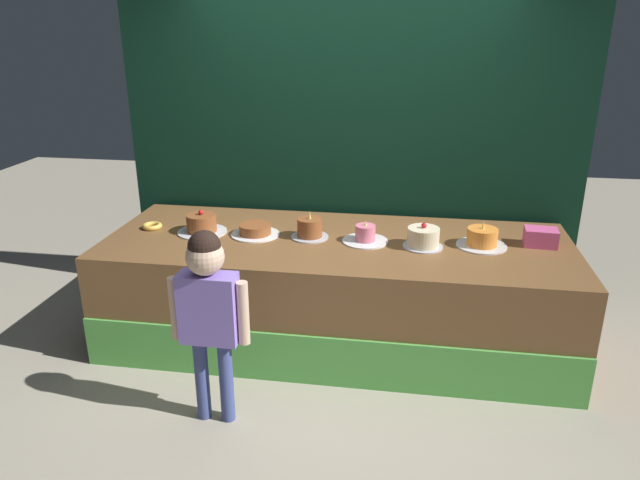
{
  "coord_description": "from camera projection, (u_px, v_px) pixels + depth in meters",
  "views": [
    {
      "loc": [
        0.49,
        -3.24,
        2.24
      ],
      "look_at": [
        -0.08,
        0.37,
        0.87
      ],
      "focal_mm": 32.86,
      "sensor_mm": 36.0,
      "label": 1
    }
  ],
  "objects": [
    {
      "name": "pink_box",
      "position": [
        541.0,
        237.0,
        4.02
      ],
      "size": [
        0.23,
        0.17,
        0.12
      ],
      "primitive_type": "cube",
      "rotation": [
        0.0,
        0.0,
        -0.07
      ],
      "color": "#E45794",
      "rests_on": "stage_platform"
    },
    {
      "name": "cake_center_left",
      "position": [
        310.0,
        229.0,
        4.17
      ],
      "size": [
        0.27,
        0.27,
        0.2
      ],
      "color": "silver",
      "rests_on": "stage_platform"
    },
    {
      "name": "cake_center_right",
      "position": [
        365.0,
        235.0,
        4.1
      ],
      "size": [
        0.32,
        0.32,
        0.16
      ],
      "color": "white",
      "rests_on": "stage_platform"
    },
    {
      "name": "donut",
      "position": [
        152.0,
        226.0,
        4.37
      ],
      "size": [
        0.15,
        0.15,
        0.04
      ],
      "primitive_type": "torus",
      "color": "#F2BF4C",
      "rests_on": "stage_platform"
    },
    {
      "name": "cake_far_left",
      "position": [
        202.0,
        224.0,
        4.28
      ],
      "size": [
        0.36,
        0.36,
        0.17
      ],
      "color": "silver",
      "rests_on": "stage_platform"
    },
    {
      "name": "child_figure",
      "position": [
        208.0,
        302.0,
        3.26
      ],
      "size": [
        0.46,
        0.21,
        1.19
      ],
      "color": "#3F4C8C",
      "rests_on": "ground_plane"
    },
    {
      "name": "curtain_backdrop",
      "position": [
        349.0,
        147.0,
        4.63
      ],
      "size": [
        3.61,
        0.08,
        2.61
      ],
      "primitive_type": "cube",
      "color": "black",
      "rests_on": "ground_plane"
    },
    {
      "name": "stage_platform",
      "position": [
        336.0,
        290.0,
        4.28
      ],
      "size": [
        3.29,
        1.26,
        0.78
      ],
      "color": "brown",
      "rests_on": "ground_plane"
    },
    {
      "name": "cake_far_right",
      "position": [
        482.0,
        238.0,
        4.01
      ],
      "size": [
        0.34,
        0.34,
        0.18
      ],
      "color": "silver",
      "rests_on": "stage_platform"
    },
    {
      "name": "cake_left",
      "position": [
        255.0,
        230.0,
        4.23
      ],
      "size": [
        0.35,
        0.35,
        0.08
      ],
      "color": "white",
      "rests_on": "stage_platform"
    },
    {
      "name": "cake_right",
      "position": [
        423.0,
        238.0,
        4.0
      ],
      "size": [
        0.28,
        0.28,
        0.17
      ],
      "color": "silver",
      "rests_on": "stage_platform"
    },
    {
      "name": "ground_plane",
      "position": [
        324.0,
        384.0,
        3.85
      ],
      "size": [
        12.0,
        12.0,
        0.0
      ],
      "primitive_type": "plane",
      "color": "#ADA38E"
    }
  ]
}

